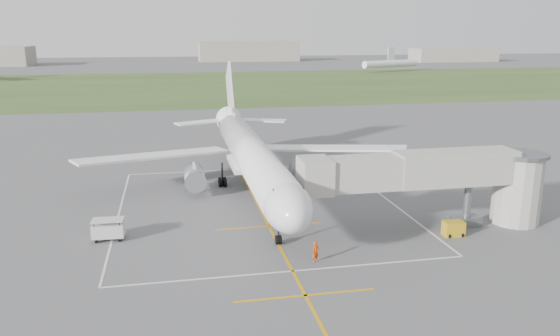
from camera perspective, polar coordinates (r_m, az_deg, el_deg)
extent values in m
plane|color=#4F4F51|center=(60.37, -2.86, -2.88)|extent=(700.00, 700.00, 0.00)
cube|color=#324C21|center=(188.14, -8.90, 8.55)|extent=(700.00, 120.00, 0.02)
cube|color=orange|center=(55.66, -2.08, -4.35)|extent=(0.25, 60.00, 0.01)
cube|color=orange|center=(38.45, 2.67, -13.15)|extent=(10.00, 0.25, 0.01)
cube|color=orange|center=(51.01, -1.16, -6.09)|extent=(10.00, 0.25, 0.01)
cube|color=silver|center=(71.83, -4.30, -0.13)|extent=(28.00, 0.20, 0.01)
cube|color=silver|center=(41.94, 1.33, -10.71)|extent=(28.00, 0.20, 0.01)
cube|color=silver|center=(56.23, -16.53, -4.75)|extent=(0.20, 32.00, 0.01)
cube|color=silver|center=(60.31, 11.02, -3.14)|extent=(0.20, 32.00, 0.01)
cylinder|color=white|center=(59.22, -2.91, 1.29)|extent=(3.80, 36.00, 3.80)
ellipsoid|color=white|center=(42.12, 0.76, -4.03)|extent=(3.80, 7.22, 3.80)
cube|color=black|center=(40.96, 1.03, -3.02)|extent=(2.40, 1.60, 0.99)
cone|color=white|center=(79.11, -5.15, 4.79)|extent=(3.80, 6.00, 3.80)
cube|color=white|center=(67.38, 5.19, 2.08)|extent=(17.93, 11.24, 1.23)
cube|color=white|center=(64.68, -12.95, 1.27)|extent=(17.93, 11.24, 1.23)
cube|color=white|center=(62.46, -3.31, 0.50)|extent=(4.20, 8.00, 0.50)
cube|color=white|center=(79.23, -5.27, 7.94)|extent=(0.30, 7.89, 8.65)
cube|color=white|center=(77.44, -5.04, 5.56)|extent=(0.35, 5.00, 1.20)
cube|color=white|center=(79.35, -2.10, 5.01)|extent=(7.85, 5.03, 0.20)
cube|color=white|center=(78.45, -8.18, 4.77)|extent=(7.85, 5.03, 0.20)
cylinder|color=gray|center=(63.38, 2.33, -0.27)|extent=(2.30, 4.20, 2.30)
cube|color=white|center=(62.90, 2.40, 0.37)|extent=(0.25, 2.40, 1.20)
cylinder|color=gray|center=(61.70, -8.94, -0.83)|extent=(2.30, 4.20, 2.30)
cube|color=white|center=(61.21, -8.95, -0.18)|extent=(0.25, 2.40, 1.20)
cylinder|color=black|center=(46.41, -0.17, -6.47)|extent=(0.18, 0.18, 2.60)
cylinder|color=black|center=(46.72, -0.30, -7.51)|extent=(0.28, 0.80, 0.80)
cylinder|color=black|center=(46.76, -0.04, -7.49)|extent=(0.28, 0.80, 0.80)
cylinder|color=black|center=(64.73, -0.94, -0.41)|extent=(0.22, 0.22, 2.80)
cylinder|color=black|center=(64.58, -1.12, -1.29)|extent=(0.32, 0.96, 0.96)
cylinder|color=black|center=(64.68, -0.63, -1.26)|extent=(0.32, 0.96, 0.96)
cylinder|color=black|center=(65.25, -1.23, -1.13)|extent=(0.32, 0.96, 0.96)
cylinder|color=black|center=(65.34, -0.75, -1.11)|extent=(0.32, 0.96, 0.96)
cylinder|color=black|center=(63.96, -6.05, -0.67)|extent=(0.22, 0.22, 2.80)
cylinder|color=black|center=(63.84, -6.25, -1.56)|extent=(0.32, 0.96, 0.96)
cylinder|color=black|center=(63.89, -5.75, -1.53)|extent=(0.32, 0.96, 0.96)
cylinder|color=black|center=(64.51, -6.31, -1.39)|extent=(0.32, 0.96, 0.96)
cylinder|color=black|center=(64.56, -5.81, -1.37)|extent=(0.32, 0.96, 0.96)
cube|color=gray|center=(48.06, 8.68, -0.53)|extent=(11.09, 2.90, 2.80)
cube|color=gray|center=(51.64, 17.81, 0.08)|extent=(11.09, 3.10, 3.00)
cube|color=gray|center=(46.78, 3.67, -0.81)|extent=(2.60, 3.40, 3.00)
cylinder|color=slate|center=(53.33, 18.98, -3.60)|extent=(0.70, 0.70, 4.20)
cube|color=slate|center=(53.83, 18.84, -5.28)|extent=(2.60, 1.40, 0.90)
cylinder|color=gray|center=(55.69, 23.52, -2.10)|extent=(4.40, 4.40, 6.40)
cylinder|color=slate|center=(54.91, 23.87, 1.31)|extent=(5.00, 5.00, 0.30)
cylinder|color=black|center=(53.38, 17.90, -5.48)|extent=(0.70, 0.30, 0.70)
cylinder|color=black|center=(54.36, 19.75, -5.28)|extent=(0.70, 0.30, 0.70)
cube|color=#BE9217|center=(50.91, 17.67, -6.04)|extent=(1.79, 1.19, 1.32)
cylinder|color=black|center=(50.39, 17.25, -6.78)|extent=(0.19, 0.39, 0.39)
cylinder|color=black|center=(50.95, 18.50, -6.65)|extent=(0.19, 0.39, 0.39)
cube|color=silver|center=(49.79, -17.50, -6.18)|extent=(2.74, 1.73, 1.18)
cube|color=silver|center=(49.50, -17.57, -5.19)|extent=(2.74, 1.73, 0.09)
cylinder|color=black|center=(49.31, -18.85, -6.22)|extent=(0.09, 0.09, 1.39)
cylinder|color=black|center=(48.96, -16.38, -6.18)|extent=(0.09, 0.09, 1.39)
cylinder|color=black|center=(50.50, -18.61, -5.73)|extent=(0.09, 0.09, 1.39)
cylinder|color=black|center=(50.16, -16.20, -5.67)|extent=(0.09, 0.09, 1.39)
cylinder|color=black|center=(49.65, -18.64, -7.19)|extent=(0.21, 0.44, 0.43)
cylinder|color=black|center=(49.34, -16.42, -7.15)|extent=(0.21, 0.44, 0.43)
cylinder|color=black|center=(50.73, -18.42, -6.71)|extent=(0.21, 0.44, 0.43)
cylinder|color=black|center=(50.43, -16.26, -6.67)|extent=(0.21, 0.44, 0.43)
imported|color=#D63F06|center=(43.25, 3.74, -8.75)|extent=(0.72, 0.63, 1.67)
imported|color=orange|center=(61.97, -8.71, -1.72)|extent=(1.10, 1.09, 1.79)
cube|color=gray|center=(340.79, -3.32, 12.10)|extent=(60.00, 20.00, 12.00)
cube|color=gray|center=(350.57, 17.65, 11.21)|extent=(50.00, 18.00, 8.00)
cylinder|color=white|center=(254.88, 11.49, 10.63)|extent=(30.73, 15.37, 3.20)
cube|color=white|center=(254.68, 11.54, 11.64)|extent=(3.80, 1.83, 5.50)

